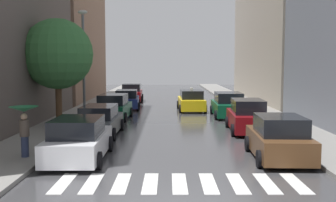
% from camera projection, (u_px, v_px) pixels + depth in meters
% --- Properties ---
extents(ground_plane, '(28.00, 72.00, 0.04)m').
position_uv_depth(ground_plane, '(171.00, 107.00, 34.41)').
color(ground_plane, '#3C3C3E').
extents(sidewalk_left, '(3.00, 72.00, 0.15)m').
position_uv_depth(sidewalk_left, '(94.00, 106.00, 34.38)').
color(sidewalk_left, gray).
rests_on(sidewalk_left, ground).
extents(sidewalk_right, '(3.00, 72.00, 0.15)m').
position_uv_depth(sidewalk_right, '(247.00, 106.00, 34.42)').
color(sidewalk_right, gray).
rests_on(sidewalk_right, ground).
extents(crosswalk_stripes, '(7.65, 2.20, 0.01)m').
position_uv_depth(crosswalk_stripes, '(178.00, 183.00, 12.51)').
color(crosswalk_stripes, silver).
rests_on(crosswalk_stripes, ground).
extents(building_left_mid, '(6.00, 16.54, 12.58)m').
position_uv_depth(building_left_mid, '(62.00, 38.00, 41.20)').
color(building_left_mid, '#8C6B56').
rests_on(building_left_mid, ground).
extents(building_right_mid, '(6.00, 21.24, 15.89)m').
position_uv_depth(building_right_mid, '(282.00, 20.00, 39.93)').
color(building_right_mid, '#9E9384').
rests_on(building_right_mid, ground).
extents(parked_car_left_nearest, '(2.20, 4.54, 1.65)m').
position_uv_depth(parked_car_left_nearest, '(77.00, 140.00, 15.46)').
color(parked_car_left_nearest, silver).
rests_on(parked_car_left_nearest, ground).
extents(parked_car_left_second, '(2.07, 4.74, 1.57)m').
position_uv_depth(parked_car_left_second, '(99.00, 121.00, 20.76)').
color(parked_car_left_second, '#474C51').
rests_on(parked_car_left_second, ground).
extents(parked_car_left_third, '(2.27, 4.29, 1.68)m').
position_uv_depth(parked_car_left_third, '(112.00, 108.00, 26.75)').
color(parked_car_left_third, '#0C4C2D').
rests_on(parked_car_left_third, ground).
extents(parked_car_left_fourth, '(2.26, 4.27, 1.55)m').
position_uv_depth(parked_car_left_fourth, '(126.00, 100.00, 33.12)').
color(parked_car_left_fourth, navy).
rests_on(parked_car_left_fourth, ground).
extents(parked_car_left_fifth, '(2.18, 4.11, 1.74)m').
position_uv_depth(parked_car_left_fifth, '(131.00, 93.00, 39.19)').
color(parked_car_left_fifth, maroon).
rests_on(parked_car_left_fifth, ground).
extents(parked_car_right_nearest, '(2.26, 4.23, 1.71)m').
position_uv_depth(parked_car_right_nearest, '(278.00, 139.00, 15.59)').
color(parked_car_right_nearest, brown).
rests_on(parked_car_right_nearest, ground).
extents(parked_car_right_second, '(2.15, 4.50, 1.78)m').
position_uv_depth(parked_car_right_second, '(246.00, 117.00, 21.85)').
color(parked_car_right_second, maroon).
rests_on(parked_car_right_second, ground).
extents(parked_car_right_third, '(2.18, 4.61, 1.71)m').
position_uv_depth(parked_car_right_third, '(227.00, 105.00, 27.98)').
color(parked_car_right_third, '#0C4C2D').
rests_on(parked_car_right_third, ground).
extents(taxi_midroad, '(2.18, 4.73, 1.81)m').
position_uv_depth(taxi_midroad, '(190.00, 101.00, 31.71)').
color(taxi_midroad, yellow).
rests_on(taxi_midroad, ground).
extents(pedestrian_foreground, '(1.09, 1.09, 1.93)m').
position_uv_depth(pedestrian_foreground, '(23.00, 119.00, 15.28)').
color(pedestrian_foreground, navy).
rests_on(pedestrian_foreground, sidewalk_left).
extents(street_tree_left, '(4.05, 4.05, 6.11)m').
position_uv_depth(street_tree_left, '(56.00, 54.00, 23.19)').
color(street_tree_left, '#513823').
rests_on(street_tree_left, sidewalk_left).
extents(lamp_post_left, '(0.60, 0.28, 6.78)m').
position_uv_depth(lamp_post_left, '(82.00, 57.00, 24.85)').
color(lamp_post_left, '#595B60').
rests_on(lamp_post_left, sidewalk_left).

